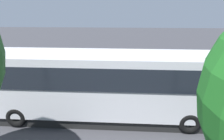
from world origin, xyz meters
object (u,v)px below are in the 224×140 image
Objects in this scene: tour_bus at (103,87)px; spectator_centre at (87,78)px; parked_motorcycle_silver at (121,92)px; stunt_motorcycle at (116,62)px; spectator_far_left at (128,78)px; spectator_left at (108,78)px.

spectator_centre is at bearing -66.39° from tour_bus.
spectator_centre reaches higher than parked_motorcycle_silver.
parked_motorcycle_silver is 4.63m from stunt_motorcycle.
stunt_motorcycle reaches higher than spectator_far_left.
spectator_centre is (1.26, -2.87, -0.58)m from tour_bus.
spectator_centre is 0.87× the size of parked_motorcycle_silver.
parked_motorcycle_silver is at bearing 68.37° from spectator_far_left.
spectator_far_left is 1.29m from spectator_left.
tour_bus is 2.95m from spectator_left.
spectator_centre is 4.14m from stunt_motorcycle.
parked_motorcycle_silver is (0.41, 1.04, -0.56)m from spectator_far_left.
tour_bus is 3.19m from spectator_centre.
tour_bus reaches higher than spectator_far_left.
spectator_far_left is at bearing -112.25° from tour_bus.
stunt_motorcycle reaches higher than parked_motorcycle_silver.
spectator_left is 1.28m from spectator_centre.
spectator_far_left is 0.85× the size of parked_motorcycle_silver.
stunt_motorcycle is (-1.61, -3.81, -0.00)m from spectator_centre.
spectator_left is at bearing -90.53° from tour_bus.
spectator_far_left is 0.98× the size of spectator_left.
spectator_far_left reaches higher than parked_motorcycle_silver.
tour_bus is 6.37× the size of spectator_far_left.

